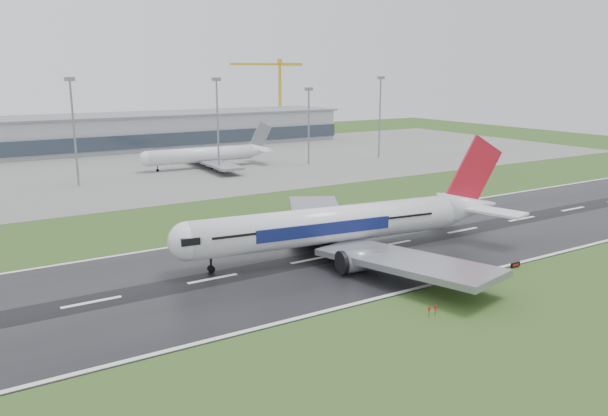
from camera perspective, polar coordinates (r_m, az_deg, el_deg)
ground at (r=111.28m, az=0.72°, el=-5.05°), size 520.00×520.00×0.00m
runway at (r=111.26m, az=0.72°, el=-5.03°), size 400.00×45.00×0.10m
apron at (r=224.29m, az=-16.72°, el=3.62°), size 400.00×130.00×0.08m
terminal at (r=281.34m, az=-20.10°, el=6.71°), size 240.00×36.00×15.00m
main_airliner at (r=112.91m, az=4.64°, el=0.69°), size 78.69×75.81×20.78m
parked_airliner at (r=220.65m, az=-9.44°, el=5.87°), size 53.97×50.47×15.37m
tower_crane at (r=332.48m, az=-2.33°, el=10.64°), size 42.07×6.65×41.74m
runway_sign at (r=113.36m, az=19.76°, el=-5.23°), size 2.31×0.32×1.04m
floodmast_2 at (r=193.31m, az=-21.32°, el=6.62°), size 0.64×0.64×31.90m
floodmast_3 at (r=207.12m, az=-8.33°, el=7.68°), size 0.64×0.64×31.56m
floodmast_4 at (r=224.60m, az=0.46°, el=7.74°), size 0.64×0.64×27.77m
floodmast_5 at (r=244.32m, az=7.34°, el=8.53°), size 0.64×0.64×31.73m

